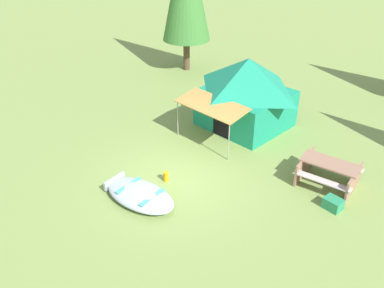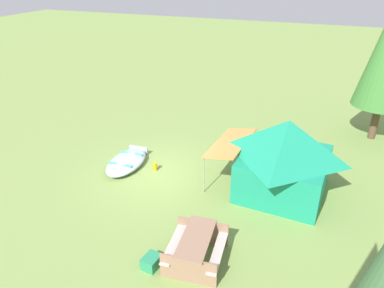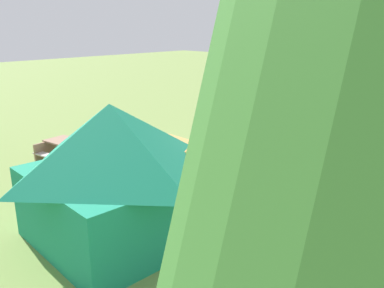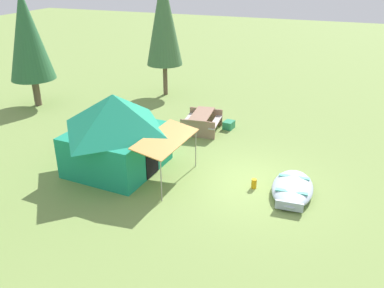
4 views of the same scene
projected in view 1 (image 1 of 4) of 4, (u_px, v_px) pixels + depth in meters
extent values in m
plane|color=olive|center=(178.00, 179.00, 12.84)|extent=(80.00, 80.00, 0.00)
ellipsoid|color=#A0AFBD|center=(140.00, 195.00, 11.83)|extent=(2.39, 1.37, 0.36)
ellipsoid|color=#383D42|center=(140.00, 194.00, 11.81)|extent=(2.20, 1.21, 0.13)
cube|color=#47B29B|center=(152.00, 197.00, 11.51)|extent=(0.19, 0.95, 0.04)
cube|color=#47B29B|center=(128.00, 185.00, 12.00)|extent=(0.19, 0.95, 0.04)
cube|color=#A0AFBD|center=(115.00, 181.00, 12.39)|extent=(0.12, 0.80, 0.27)
cube|color=#1A8C68|center=(245.00, 108.00, 15.64)|extent=(3.10, 2.92, 1.42)
pyramid|color=#1A8C68|center=(248.00, 75.00, 14.97)|extent=(3.35, 3.16, 1.25)
cube|color=black|center=(221.00, 122.00, 14.86)|extent=(0.76, 0.08, 1.13)
cube|color=#C38A43|center=(212.00, 105.00, 14.09)|extent=(2.69, 1.30, 0.21)
cylinder|color=gray|center=(229.00, 142.00, 13.45)|extent=(0.04, 0.04, 1.35)
cylinder|color=gray|center=(178.00, 118.00, 14.95)|extent=(0.04, 0.04, 1.35)
cube|color=#936D56|center=(330.00, 163.00, 12.22)|extent=(1.78, 0.92, 0.04)
cube|color=#BEB0AA|center=(335.00, 163.00, 12.79)|extent=(1.73, 0.43, 0.04)
cube|color=#BEB0AA|center=(322.00, 181.00, 11.95)|extent=(1.73, 0.43, 0.04)
cube|color=#936D56|center=(354.00, 182.00, 12.04)|extent=(0.21, 1.44, 0.73)
cube|color=#936D56|center=(304.00, 166.00, 12.80)|extent=(0.21, 1.44, 0.73)
cube|color=#278859|center=(333.00, 204.00, 11.51)|extent=(0.54, 0.46, 0.33)
cylinder|color=orange|center=(166.00, 176.00, 12.67)|extent=(0.21, 0.21, 0.31)
cylinder|color=brown|center=(187.00, 55.00, 20.91)|extent=(0.32, 0.32, 1.58)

